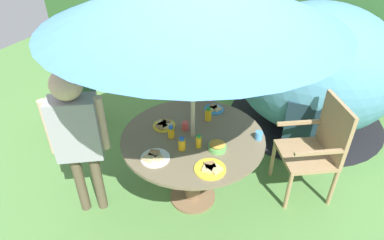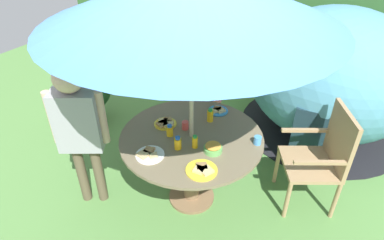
{
  "view_description": "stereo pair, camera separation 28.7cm",
  "coord_description": "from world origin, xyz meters",
  "px_view_note": "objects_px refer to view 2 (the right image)",
  "views": [
    {
      "loc": [
        0.88,
        -2.11,
        2.46
      ],
      "look_at": [
        -0.05,
        0.09,
        0.86
      ],
      "focal_mm": 30.72,
      "sensor_mm": 36.0,
      "label": 1
    },
    {
      "loc": [
        1.14,
        -1.98,
        2.46
      ],
      "look_at": [
        -0.05,
        0.09,
        0.86
      ],
      "focal_mm": 30.72,
      "sensor_mm": 36.0,
      "label": 2
    }
  ],
  "objects_px": {
    "potted_plant": "(90,93)",
    "juice_bottle_center_back": "(195,142)",
    "snack_bowl": "(213,148)",
    "plate_mid_left": "(202,170)",
    "cup_near": "(185,125)",
    "dome_tent": "(332,74)",
    "plate_mid_right": "(218,110)",
    "garden_table": "(192,152)",
    "juice_bottle_far_left": "(170,131)",
    "juice_bottle_far_right": "(178,143)",
    "child_in_grey_shirt": "(78,121)",
    "plate_near_right": "(165,123)",
    "child_in_pink_shirt": "(216,74)",
    "cup_far": "(258,140)",
    "juice_bottle_center_front": "(210,115)",
    "wooden_chair": "(322,155)",
    "plate_near_left": "(149,154)"
  },
  "relations": [
    {
      "from": "garden_table",
      "to": "juice_bottle_far_right",
      "type": "distance_m",
      "value": 0.31
    },
    {
      "from": "juice_bottle_center_back",
      "to": "cup_near",
      "type": "relative_size",
      "value": 1.56
    },
    {
      "from": "dome_tent",
      "to": "plate_mid_left",
      "type": "xyz_separation_m",
      "value": [
        -0.54,
        -2.23,
        0.02
      ]
    },
    {
      "from": "child_in_grey_shirt",
      "to": "plate_near_right",
      "type": "distance_m",
      "value": 0.75
    },
    {
      "from": "snack_bowl",
      "to": "juice_bottle_center_back",
      "type": "bearing_deg",
      "value": -170.93
    },
    {
      "from": "juice_bottle_far_right",
      "to": "child_in_pink_shirt",
      "type": "bearing_deg",
      "value": 101.23
    },
    {
      "from": "plate_mid_left",
      "to": "cup_far",
      "type": "xyz_separation_m",
      "value": [
        0.24,
        0.52,
        0.02
      ]
    },
    {
      "from": "garden_table",
      "to": "juice_bottle_far_left",
      "type": "relative_size",
      "value": 11.46
    },
    {
      "from": "child_in_pink_shirt",
      "to": "plate_mid_right",
      "type": "distance_m",
      "value": 0.57
    },
    {
      "from": "juice_bottle_center_front",
      "to": "plate_mid_left",
      "type": "bearing_deg",
      "value": -67.96
    },
    {
      "from": "juice_bottle_center_back",
      "to": "juice_bottle_center_front",
      "type": "bearing_deg",
      "value": 99.54
    },
    {
      "from": "garden_table",
      "to": "wooden_chair",
      "type": "distance_m",
      "value": 1.18
    },
    {
      "from": "potted_plant",
      "to": "juice_bottle_center_back",
      "type": "height_order",
      "value": "juice_bottle_center_back"
    },
    {
      "from": "juice_bottle_center_front",
      "to": "plate_near_right",
      "type": "bearing_deg",
      "value": -142.07
    },
    {
      "from": "plate_mid_right",
      "to": "plate_near_left",
      "type": "xyz_separation_m",
      "value": [
        -0.19,
        -0.86,
        -0.0
      ]
    },
    {
      "from": "child_in_pink_shirt",
      "to": "cup_near",
      "type": "relative_size",
      "value": 18.52
    },
    {
      "from": "wooden_chair",
      "to": "plate_near_left",
      "type": "bearing_deg",
      "value": -80.09
    },
    {
      "from": "child_in_grey_shirt",
      "to": "cup_near",
      "type": "relative_size",
      "value": 19.32
    },
    {
      "from": "snack_bowl",
      "to": "plate_mid_right",
      "type": "height_order",
      "value": "snack_bowl"
    },
    {
      "from": "dome_tent",
      "to": "plate_mid_left",
      "type": "distance_m",
      "value": 2.3
    },
    {
      "from": "potted_plant",
      "to": "snack_bowl",
      "type": "xyz_separation_m",
      "value": [
        2.03,
        -0.63,
        0.36
      ]
    },
    {
      "from": "child_in_pink_shirt",
      "to": "plate_mid_right",
      "type": "xyz_separation_m",
      "value": [
        0.27,
        -0.49,
        -0.11
      ]
    },
    {
      "from": "juice_bottle_far_left",
      "to": "child_in_grey_shirt",
      "type": "bearing_deg",
      "value": -149.13
    },
    {
      "from": "cup_far",
      "to": "child_in_pink_shirt",
      "type": "bearing_deg",
      "value": 134.85
    },
    {
      "from": "child_in_grey_shirt",
      "to": "juice_bottle_center_back",
      "type": "relative_size",
      "value": 12.37
    },
    {
      "from": "potted_plant",
      "to": "juice_bottle_far_left",
      "type": "xyz_separation_m",
      "value": [
        1.61,
        -0.62,
        0.37
      ]
    },
    {
      "from": "cup_near",
      "to": "juice_bottle_center_front",
      "type": "bearing_deg",
      "value": 58.98
    },
    {
      "from": "child_in_grey_shirt",
      "to": "cup_far",
      "type": "xyz_separation_m",
      "value": [
        1.35,
        0.66,
        -0.13
      ]
    },
    {
      "from": "garden_table",
      "to": "juice_bottle_far_left",
      "type": "height_order",
      "value": "juice_bottle_far_left"
    },
    {
      "from": "plate_near_left",
      "to": "wooden_chair",
      "type": "bearing_deg",
      "value": 39.23
    },
    {
      "from": "garden_table",
      "to": "child_in_grey_shirt",
      "type": "distance_m",
      "value": 1.01
    },
    {
      "from": "juice_bottle_center_back",
      "to": "juice_bottle_far_left",
      "type": "bearing_deg",
      "value": 172.62
    },
    {
      "from": "child_in_grey_shirt",
      "to": "cup_far",
      "type": "height_order",
      "value": "child_in_grey_shirt"
    },
    {
      "from": "snack_bowl",
      "to": "cup_near",
      "type": "bearing_deg",
      "value": 155.72
    },
    {
      "from": "plate_near_right",
      "to": "juice_bottle_far_right",
      "type": "bearing_deg",
      "value": -40.1
    },
    {
      "from": "potted_plant",
      "to": "plate_mid_left",
      "type": "xyz_separation_m",
      "value": [
        2.07,
        -0.88,
        0.33
      ]
    },
    {
      "from": "wooden_chair",
      "to": "cup_near",
      "type": "height_order",
      "value": "wooden_chair"
    },
    {
      "from": "plate_mid_left",
      "to": "juice_bottle_center_front",
      "type": "height_order",
      "value": "juice_bottle_center_front"
    },
    {
      "from": "wooden_chair",
      "to": "plate_mid_left",
      "type": "xyz_separation_m",
      "value": [
        -0.74,
        -0.92,
        0.22
      ]
    },
    {
      "from": "potted_plant",
      "to": "snack_bowl",
      "type": "bearing_deg",
      "value": -17.23
    },
    {
      "from": "plate_near_right",
      "to": "juice_bottle_far_left",
      "type": "relative_size",
      "value": 1.88
    },
    {
      "from": "garden_table",
      "to": "potted_plant",
      "type": "xyz_separation_m",
      "value": [
        -1.78,
        0.54,
        -0.14
      ]
    },
    {
      "from": "juice_bottle_far_left",
      "to": "juice_bottle_far_right",
      "type": "relative_size",
      "value": 0.94
    },
    {
      "from": "garden_table",
      "to": "child_in_grey_shirt",
      "type": "height_order",
      "value": "child_in_grey_shirt"
    },
    {
      "from": "dome_tent",
      "to": "plate_mid_right",
      "type": "bearing_deg",
      "value": -126.23
    },
    {
      "from": "juice_bottle_center_back",
      "to": "cup_near",
      "type": "height_order",
      "value": "juice_bottle_center_back"
    },
    {
      "from": "child_in_grey_shirt",
      "to": "plate_near_right",
      "type": "height_order",
      "value": "child_in_grey_shirt"
    },
    {
      "from": "plate_mid_right",
      "to": "cup_far",
      "type": "distance_m",
      "value": 0.59
    },
    {
      "from": "potted_plant",
      "to": "plate_mid_left",
      "type": "height_order",
      "value": "plate_mid_left"
    },
    {
      "from": "garden_table",
      "to": "child_in_pink_shirt",
      "type": "xyz_separation_m",
      "value": [
        -0.24,
        0.96,
        0.3
      ]
    }
  ]
}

